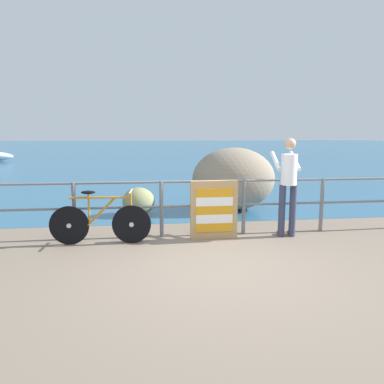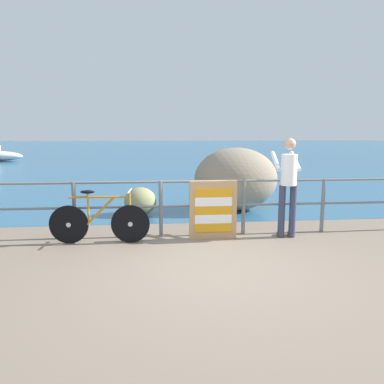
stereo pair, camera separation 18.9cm
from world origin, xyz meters
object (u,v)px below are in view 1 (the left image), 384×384
(person_at_railing, at_px, (288,182))
(breakwater_boulder_main, at_px, (234,179))
(breakwater_boulder_left, at_px, (139,201))
(bicycle, at_px, (101,221))
(folded_deckchair_stack, at_px, (214,210))

(person_at_railing, bearing_deg, breakwater_boulder_main, 13.16)
(breakwater_boulder_left, bearing_deg, bicycle, -105.38)
(folded_deckchair_stack, bearing_deg, person_at_railing, -1.06)
(bicycle, relative_size, person_at_railing, 0.95)
(bicycle, xyz_separation_m, breakwater_boulder_main, (2.88, 2.46, 0.37))
(folded_deckchair_stack, height_order, breakwater_boulder_main, breakwater_boulder_main)
(bicycle, bearing_deg, folded_deckchair_stack, 5.63)
(breakwater_boulder_left, bearing_deg, breakwater_boulder_main, 8.59)
(bicycle, distance_m, breakwater_boulder_left, 2.19)
(bicycle, height_order, folded_deckchair_stack, folded_deckchair_stack)
(folded_deckchair_stack, relative_size, breakwater_boulder_left, 1.42)
(breakwater_boulder_main, bearing_deg, folded_deckchair_stack, -111.27)
(bicycle, height_order, breakwater_boulder_main, breakwater_boulder_main)
(person_at_railing, xyz_separation_m, breakwater_boulder_main, (-0.42, 2.39, -0.23))
(folded_deckchair_stack, bearing_deg, bicycle, -177.18)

